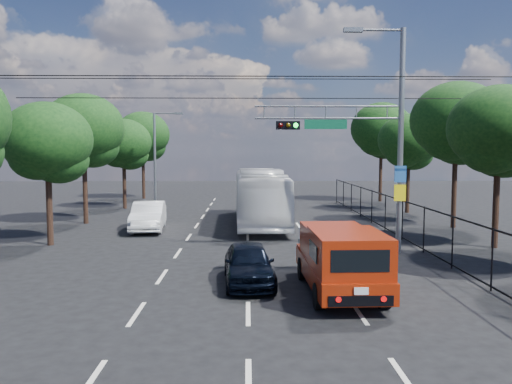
{
  "coord_description": "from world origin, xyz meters",
  "views": [
    {
      "loc": [
        -0.02,
        -13.14,
        4.36
      ],
      "look_at": [
        0.32,
        5.96,
        2.8
      ],
      "focal_mm": 35.0,
      "sensor_mm": 36.0,
      "label": 1
    }
  ],
  "objects_px": {
    "navy_hatchback": "(249,263)",
    "white_van": "(148,216)",
    "red_pickup": "(340,258)",
    "signal_mast": "(372,130)",
    "white_bus": "(260,196)"
  },
  "relations": [
    {
      "from": "signal_mast",
      "to": "navy_hatchback",
      "type": "height_order",
      "value": "signal_mast"
    },
    {
      "from": "signal_mast",
      "to": "navy_hatchback",
      "type": "distance_m",
      "value": 8.54
    },
    {
      "from": "signal_mast",
      "to": "navy_hatchback",
      "type": "xyz_separation_m",
      "value": [
        -5.26,
        -4.94,
        -4.57
      ]
    },
    {
      "from": "navy_hatchback",
      "to": "white_bus",
      "type": "distance_m",
      "value": 13.72
    },
    {
      "from": "navy_hatchback",
      "to": "signal_mast",
      "type": "bearing_deg",
      "value": 39.72
    },
    {
      "from": "white_van",
      "to": "red_pickup",
      "type": "bearing_deg",
      "value": -61.74
    },
    {
      "from": "signal_mast",
      "to": "white_bus",
      "type": "distance_m",
      "value": 10.47
    },
    {
      "from": "white_bus",
      "to": "white_van",
      "type": "distance_m",
      "value": 6.72
    },
    {
      "from": "white_bus",
      "to": "white_van",
      "type": "bearing_deg",
      "value": -160.8
    },
    {
      "from": "signal_mast",
      "to": "white_van",
      "type": "relative_size",
      "value": 1.99
    },
    {
      "from": "white_bus",
      "to": "navy_hatchback",
      "type": "bearing_deg",
      "value": -94.45
    },
    {
      "from": "red_pickup",
      "to": "white_bus",
      "type": "bearing_deg",
      "value": 98.0
    },
    {
      "from": "signal_mast",
      "to": "white_bus",
      "type": "relative_size",
      "value": 0.8
    },
    {
      "from": "navy_hatchback",
      "to": "white_van",
      "type": "relative_size",
      "value": 0.83
    },
    {
      "from": "red_pickup",
      "to": "navy_hatchback",
      "type": "bearing_deg",
      "value": 157.14
    }
  ]
}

